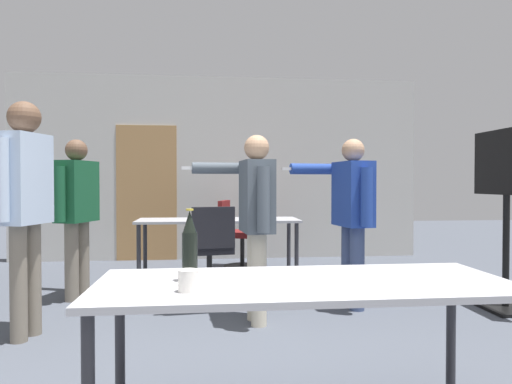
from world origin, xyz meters
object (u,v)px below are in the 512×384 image
(person_left_plaid, at_px, (76,203))
(drink_cup, at_px, (188,281))
(office_chair_far_left, at_px, (211,253))
(person_right_polo, at_px, (255,210))
(person_center_tall, at_px, (23,193))
(tv_screen, at_px, (507,199))
(office_chair_near_pushed, at_px, (237,236))
(person_near_casual, at_px, (351,207))
(beer_bottle, at_px, (190,247))

(person_left_plaid, bearing_deg, drink_cup, -138.12)
(office_chair_far_left, bearing_deg, person_right_polo, -79.42)
(person_center_tall, xyz_separation_m, office_chair_far_left, (1.41, 1.22, -0.66))
(tv_screen, height_order, office_chair_near_pushed, tv_screen)
(person_near_casual, distance_m, person_left_plaid, 2.75)
(beer_bottle, bearing_deg, office_chair_near_pushed, 83.55)
(office_chair_near_pushed, bearing_deg, beer_bottle, 10.77)
(tv_screen, height_order, person_center_tall, person_center_tall)
(tv_screen, relative_size, office_chair_near_pushed, 1.81)
(tv_screen, bearing_deg, person_near_casual, -98.01)
(drink_cup, bearing_deg, beer_bottle, 90.32)
(person_right_polo, bearing_deg, beer_bottle, 158.72)
(office_chair_far_left, xyz_separation_m, office_chair_near_pushed, (0.37, 1.48, -0.00))
(office_chair_near_pushed, xyz_separation_m, drink_cup, (-0.48, -4.43, 0.34))
(drink_cup, bearing_deg, office_chair_near_pushed, 83.85)
(tv_screen, distance_m, person_right_polo, 2.38)
(office_chair_far_left, bearing_deg, drink_cup, -101.15)
(person_center_tall, bearing_deg, person_right_polo, -68.46)
(tv_screen, xyz_separation_m, office_chair_far_left, (-2.74, 0.86, -0.59))
(tv_screen, height_order, person_near_casual, tv_screen)
(tv_screen, distance_m, person_left_plaid, 4.18)
(tv_screen, distance_m, drink_cup, 3.54)
(person_right_polo, relative_size, office_chair_near_pushed, 1.69)
(person_center_tall, bearing_deg, office_chair_near_pushed, -18.08)
(tv_screen, distance_m, person_near_casual, 1.44)
(person_center_tall, bearing_deg, person_left_plaid, 12.82)
(tv_screen, relative_size, drink_cup, 18.64)
(office_chair_far_left, xyz_separation_m, beer_bottle, (-0.11, -2.74, 0.45))
(office_chair_near_pushed, distance_m, beer_bottle, 4.28)
(person_center_tall, height_order, beer_bottle, person_center_tall)
(drink_cup, bearing_deg, office_chair_far_left, 87.96)
(person_center_tall, height_order, drink_cup, person_center_tall)
(person_center_tall, distance_m, drink_cup, 2.19)
(person_right_polo, distance_m, person_left_plaid, 1.99)
(person_left_plaid, height_order, office_chair_far_left, person_left_plaid)
(office_chair_near_pushed, bearing_deg, person_left_plaid, -31.32)
(person_near_casual, bearing_deg, person_left_plaid, 69.39)
(office_chair_far_left, xyz_separation_m, drink_cup, (-0.10, -2.95, 0.34))
(person_right_polo, height_order, office_chair_near_pushed, person_right_polo)
(person_left_plaid, xyz_separation_m, drink_cup, (1.26, -2.90, -0.19))
(person_right_polo, xyz_separation_m, office_chair_far_left, (-0.37, 1.03, -0.51))
(tv_screen, bearing_deg, beer_bottle, -56.43)
(person_near_casual, height_order, office_chair_near_pushed, person_near_casual)
(person_near_casual, bearing_deg, drink_cup, 140.38)
(office_chair_far_left, bearing_deg, office_chair_near_pushed, 66.79)
(tv_screen, xyz_separation_m, person_near_casual, (-1.42, 0.20, -0.08))
(tv_screen, distance_m, beer_bottle, 3.42)
(person_near_casual, distance_m, person_right_polo, 1.02)
(beer_bottle, bearing_deg, person_near_casual, 55.69)
(office_chair_far_left, bearing_deg, beer_bottle, -101.33)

